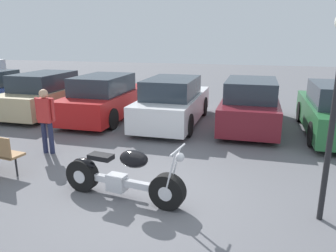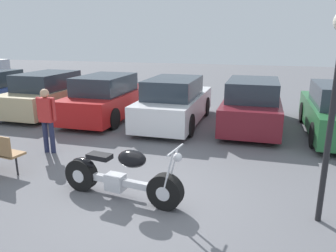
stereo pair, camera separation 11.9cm
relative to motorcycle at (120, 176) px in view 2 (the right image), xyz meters
name	(u,v)px [view 2 (the right image)]	position (x,y,z in m)	size (l,w,h in m)	color
ground_plane	(146,198)	(0.44, 0.11, -0.43)	(60.00, 60.00, 0.00)	slate
motorcycle	(120,176)	(0.00, 0.00, 0.00)	(2.37, 0.78, 1.10)	black
parked_car_champagne	(51,94)	(-5.37, 5.67, 0.29)	(1.78, 4.47, 1.55)	#C6B284
parked_car_red	(108,98)	(-2.89, 5.48, 0.29)	(1.78, 4.47, 1.55)	red
parked_car_white	(175,103)	(-0.42, 5.37, 0.29)	(1.78, 4.47, 1.55)	white
parked_car_maroon	(252,105)	(2.05, 5.68, 0.29)	(1.78, 4.47, 1.55)	maroon
person_standing	(47,116)	(-2.71, 1.74, 0.52)	(0.52, 0.22, 1.62)	#232847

